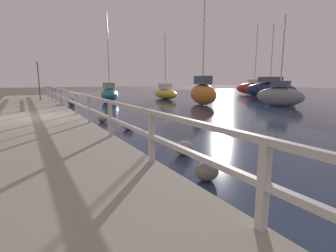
{
  "coord_description": "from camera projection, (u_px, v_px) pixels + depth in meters",
  "views": [
    {
      "loc": [
        -0.32,
        -12.57,
        1.88
      ],
      "look_at": [
        5.21,
        -2.57,
        -0.15
      ],
      "focal_mm": 28.0,
      "sensor_mm": 36.0,
      "label": 1
    }
  ],
  "objects": [
    {
      "name": "boulder_near_dock",
      "position": [
        184.0,
        148.0,
        6.59
      ],
      "size": [
        0.47,
        0.43,
        0.36
      ],
      "color": "gray",
      "rests_on": "ground"
    },
    {
      "name": "boulder_downstream",
      "position": [
        72.0,
        101.0,
        19.52
      ],
      "size": [
        0.77,
        0.69,
        0.57
      ],
      "color": "gray",
      "rests_on": "ground"
    },
    {
      "name": "ground_plane",
      "position": [
        34.0,
        124.0,
        11.31
      ],
      "size": [
        120.0,
        120.0,
        0.0
      ],
      "primitive_type": "plane",
      "color": "#4C473D"
    },
    {
      "name": "dock_walkway",
      "position": [
        34.0,
        120.0,
        11.28
      ],
      "size": [
        3.79,
        36.0,
        0.3
      ],
      "color": "gray",
      "rests_on": "ground"
    },
    {
      "name": "sailboat_orange",
      "position": [
        203.0,
        92.0,
        19.7
      ],
      "size": [
        1.52,
        3.76,
        7.92
      ],
      "rotation": [
        0.0,
        0.0,
        -0.15
      ],
      "color": "orange",
      "rests_on": "water_surface"
    },
    {
      "name": "railing",
      "position": [
        76.0,
        99.0,
        11.99
      ],
      "size": [
        0.1,
        32.5,
        1.01
      ],
      "color": "beige",
      "rests_on": "dock_walkway"
    },
    {
      "name": "boulder_upstream",
      "position": [
        207.0,
        172.0,
        4.92
      ],
      "size": [
        0.46,
        0.42,
        0.35
      ],
      "color": "#666056",
      "rests_on": "ground"
    },
    {
      "name": "mooring_bollard",
      "position": [
        22.0,
        105.0,
        13.09
      ],
      "size": [
        0.21,
        0.21,
        0.61
      ],
      "color": "gray",
      "rests_on": "dock_walkway"
    },
    {
      "name": "sailboat_navy",
      "position": [
        270.0,
        89.0,
        26.25
      ],
      "size": [
        2.19,
        5.77,
        7.22
      ],
      "rotation": [
        0.0,
        0.0,
        0.13
      ],
      "color": "#192347",
      "rests_on": "water_surface"
    },
    {
      "name": "sailboat_gray",
      "position": [
        280.0,
        95.0,
        18.64
      ],
      "size": [
        2.06,
        3.46,
        6.23
      ],
      "rotation": [
        0.0,
        0.0,
        0.35
      ],
      "color": "gray",
      "rests_on": "water_surface"
    },
    {
      "name": "sailboat_yellow",
      "position": [
        165.0,
        93.0,
        25.59
      ],
      "size": [
        1.85,
        4.81,
        6.45
      ],
      "rotation": [
        0.0,
        0.0,
        -0.11
      ],
      "color": "gold",
      "rests_on": "water_surface"
    },
    {
      "name": "sailboat_teal",
      "position": [
        110.0,
        93.0,
        22.98
      ],
      "size": [
        2.63,
        4.12,
        7.42
      ],
      "rotation": [
        0.0,
        0.0,
        -0.33
      ],
      "color": "#1E707A",
      "rests_on": "water_surface"
    },
    {
      "name": "sailboat_red",
      "position": [
        254.0,
        88.0,
        32.67
      ],
      "size": [
        2.39,
        5.35,
        8.46
      ],
      "rotation": [
        0.0,
        0.0,
        0.19
      ],
      "color": "red",
      "rests_on": "water_surface"
    },
    {
      "name": "boulder_far_strip",
      "position": [
        128.0,
        126.0,
        9.91
      ],
      "size": [
        0.4,
        0.36,
        0.3
      ],
      "color": "slate",
      "rests_on": "ground"
    },
    {
      "name": "dock_lamp",
      "position": [
        38.0,
        70.0,
        19.92
      ],
      "size": [
        0.28,
        0.28,
        2.99
      ],
      "color": "#2D2D33",
      "rests_on": "dock_walkway"
    },
    {
      "name": "boulder_mid_strip",
      "position": [
        103.0,
        119.0,
        11.6
      ],
      "size": [
        0.44,
        0.39,
        0.33
      ],
      "color": "slate",
      "rests_on": "ground"
    }
  ]
}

